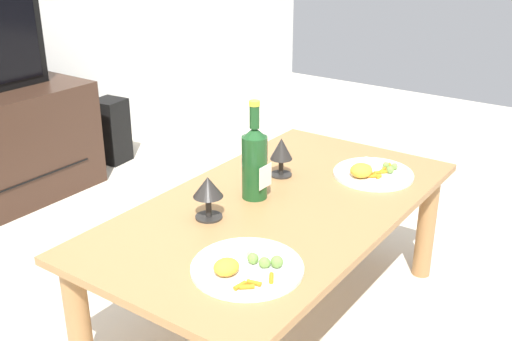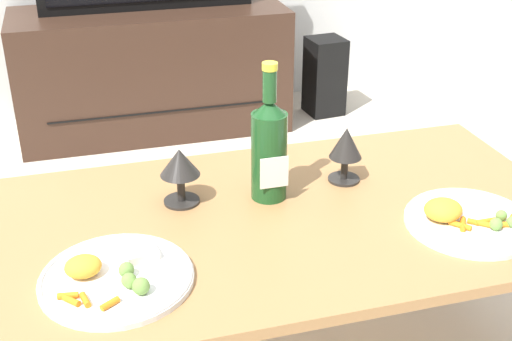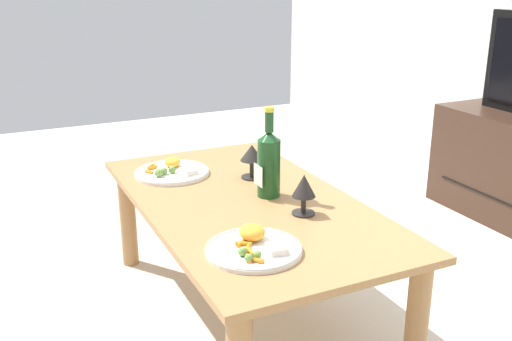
% 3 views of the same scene
% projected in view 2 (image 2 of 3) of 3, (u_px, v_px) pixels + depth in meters
% --- Properties ---
extents(dining_table, '(1.32, 0.72, 0.46)m').
position_uv_depth(dining_table, '(282.00, 243.00, 1.55)').
color(dining_table, '#9E7042').
rests_on(dining_table, ground_plane).
extents(tv_stand, '(1.18, 0.46, 0.55)m').
position_uv_depth(tv_stand, '(153.00, 71.00, 3.01)').
color(tv_stand, '#382319').
rests_on(tv_stand, ground_plane).
extents(floor_speaker, '(0.18, 0.18, 0.37)m').
position_uv_depth(floor_speaker, '(325.00, 76.00, 3.22)').
color(floor_speaker, black).
rests_on(floor_speaker, ground_plane).
extents(wine_bottle, '(0.08, 0.09, 0.33)m').
position_uv_depth(wine_bottle, '(269.00, 146.00, 1.53)').
color(wine_bottle, '#19471E').
rests_on(wine_bottle, dining_table).
extents(goblet_left, '(0.09, 0.09, 0.14)m').
position_uv_depth(goblet_left, '(180.00, 166.00, 1.53)').
color(goblet_left, black).
rests_on(goblet_left, dining_table).
extents(goblet_right, '(0.08, 0.08, 0.14)m').
position_uv_depth(goblet_right, '(346.00, 146.00, 1.62)').
color(goblet_right, black).
rests_on(goblet_right, dining_table).
extents(dinner_plate_left, '(0.30, 0.30, 0.05)m').
position_uv_depth(dinner_plate_left, '(115.00, 276.00, 1.29)').
color(dinner_plate_left, white).
rests_on(dinner_plate_left, dining_table).
extents(dinner_plate_right, '(0.28, 0.28, 0.06)m').
position_uv_depth(dinner_plate_right, '(467.00, 219.00, 1.47)').
color(dinner_plate_right, white).
rests_on(dinner_plate_right, dining_table).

